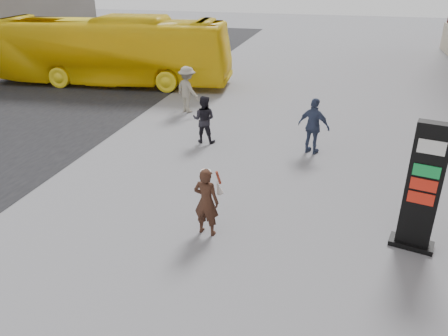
% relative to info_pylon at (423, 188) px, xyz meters
% --- Properties ---
extents(ground, '(100.00, 100.00, 0.00)m').
position_rel_info_pylon_xyz_m(ground, '(-4.48, -1.00, -1.39)').
color(ground, '#9E9EA3').
extents(info_pylon, '(0.97, 0.64, 2.78)m').
position_rel_info_pylon_xyz_m(info_pylon, '(0.00, 0.00, 0.00)').
color(info_pylon, black).
rests_on(info_pylon, ground).
extents(woman, '(0.65, 0.60, 1.59)m').
position_rel_info_pylon_xyz_m(woman, '(-4.38, -0.65, -0.57)').
color(woman, black).
rests_on(woman, ground).
extents(bus, '(12.04, 4.02, 3.29)m').
position_rel_info_pylon_xyz_m(bus, '(-12.98, 11.23, 0.26)').
color(bus, yellow).
rests_on(bus, road).
extents(pedestrian_a, '(0.79, 0.63, 1.60)m').
position_rel_info_pylon_xyz_m(pedestrian_a, '(-6.12, 4.67, -0.59)').
color(pedestrian_a, black).
rests_on(pedestrian_a, ground).
extents(pedestrian_b, '(1.38, 1.23, 1.86)m').
position_rel_info_pylon_xyz_m(pedestrian_b, '(-7.77, 7.72, -0.46)').
color(pedestrian_b, gray).
rests_on(pedestrian_b, ground).
extents(pedestrian_c, '(1.14, 0.78, 1.79)m').
position_rel_info_pylon_xyz_m(pedestrian_c, '(-2.50, 4.65, -0.49)').
color(pedestrian_c, '#394563').
rests_on(pedestrian_c, ground).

